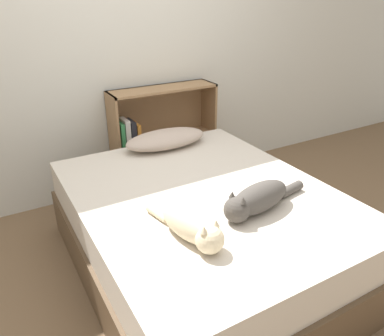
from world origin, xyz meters
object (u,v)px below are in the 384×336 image
object	(u,v)px
cat_light	(192,228)
cat_dark	(257,199)
bed	(203,231)
pillow	(166,139)
bookshelf	(159,136)

from	to	relation	value
cat_light	cat_dark	distance (m)	0.43
bed	cat_dark	world-z (taller)	cat_dark
cat_light	cat_dark	size ratio (longest dim) A/B	0.86
pillow	cat_dark	bearing A→B (deg)	-89.40
bookshelf	pillow	bearing A→B (deg)	-107.83
bed	cat_light	xyz separation A→B (m)	(-0.30, -0.38, 0.35)
pillow	cat_light	world-z (taller)	cat_light
pillow	cat_light	distance (m)	1.20
cat_light	pillow	bearing A→B (deg)	147.68
bed	bookshelf	bearing A→B (deg)	77.46
cat_dark	bookshelf	xyz separation A→B (m)	(0.13, 1.52, -0.16)
bed	bookshelf	world-z (taller)	bookshelf
pillow	cat_dark	distance (m)	1.07
cat_light	cat_dark	bearing A→B (deg)	85.10
bed	cat_dark	size ratio (longest dim) A/B	3.01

